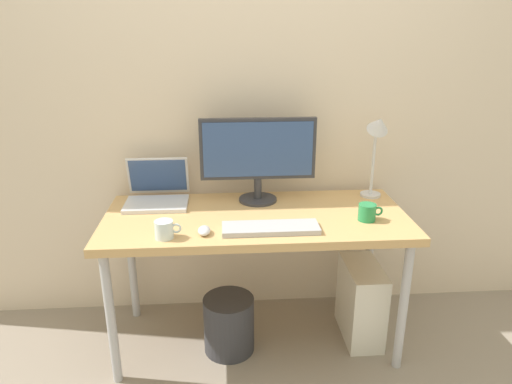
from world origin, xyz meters
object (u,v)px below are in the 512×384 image
at_px(laptop, 157,192).
at_px(computer_tower, 361,301).
at_px(desk, 256,227).
at_px(mouse, 204,231).
at_px(monitor, 258,154).
at_px(glass_cup, 164,229).
at_px(keyboard, 271,228).
at_px(wastebasket, 229,324).
at_px(coffee_mug, 367,212).
at_px(desk_lamp, 377,137).

distance_m(laptop, computer_tower, 1.23).
height_order(desk, mouse, mouse).
relative_size(desk, monitor, 2.50).
bearing_deg(glass_cup, keyboard, 5.31).
xyz_separation_m(keyboard, wastebasket, (-0.20, 0.11, -0.59)).
relative_size(laptop, coffee_mug, 2.69).
height_order(computer_tower, wastebasket, computer_tower).
distance_m(desk, computer_tower, 0.72).
bearing_deg(laptop, computer_tower, -11.78).
xyz_separation_m(desk_lamp, coffee_mug, (-0.12, -0.30, -0.29)).
height_order(mouse, glass_cup, glass_cup).
bearing_deg(mouse, keyboard, 3.08).
distance_m(desk_lamp, computer_tower, 0.88).
height_order(laptop, coffee_mug, laptop).
relative_size(laptop, keyboard, 0.73).
distance_m(monitor, laptop, 0.56).
height_order(keyboard, coffee_mug, coffee_mug).
bearing_deg(glass_cup, desk_lamp, 21.98).
xyz_separation_m(keyboard, glass_cup, (-0.47, -0.04, 0.03)).
bearing_deg(monitor, desk, -97.06).
relative_size(desk_lamp, keyboard, 1.06).
relative_size(laptop, computer_tower, 0.76).
relative_size(desk, glass_cup, 12.69).
xyz_separation_m(glass_cup, computer_tower, (0.98, 0.22, -0.56)).
bearing_deg(coffee_mug, desk_lamp, 68.37).
bearing_deg(mouse, coffee_mug, 7.47).
xyz_separation_m(computer_tower, wastebasket, (-0.71, -0.07, -0.06)).
xyz_separation_m(desk, laptop, (-0.50, 0.21, 0.12)).
bearing_deg(monitor, desk_lamp, 0.08).
relative_size(mouse, computer_tower, 0.21).
distance_m(laptop, desk_lamp, 1.18).
relative_size(desk, keyboard, 3.38).
bearing_deg(laptop, monitor, -2.01).
bearing_deg(desk, coffee_mug, -11.10).
height_order(mouse, computer_tower, mouse).
xyz_separation_m(keyboard, mouse, (-0.30, -0.02, 0.01)).
bearing_deg(coffee_mug, desk, 168.90).
height_order(desk_lamp, coffee_mug, desk_lamp).
distance_m(mouse, glass_cup, 0.17).
distance_m(monitor, wastebasket, 0.89).
height_order(coffee_mug, wastebasket, coffee_mug).
bearing_deg(desk, desk_lamp, 16.99).
height_order(desk, monitor, monitor).
bearing_deg(desk, keyboard, -74.29).
relative_size(keyboard, computer_tower, 1.05).
bearing_deg(computer_tower, monitor, 159.28).
height_order(laptop, wastebasket, laptop).
bearing_deg(desk_lamp, mouse, -155.77).
xyz_separation_m(mouse, glass_cup, (-0.17, -0.03, 0.02)).
bearing_deg(computer_tower, desk, 179.16).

